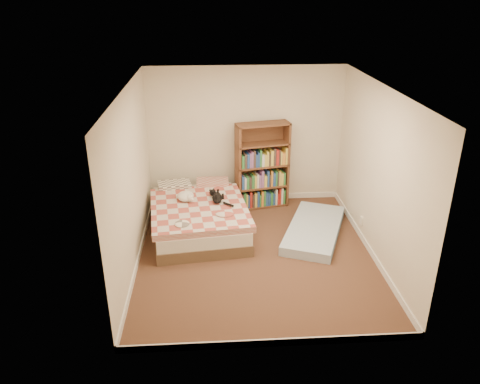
{
  "coord_description": "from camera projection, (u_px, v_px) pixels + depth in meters",
  "views": [
    {
      "loc": [
        -0.64,
        -6.08,
        3.72
      ],
      "look_at": [
        -0.21,
        0.3,
        0.9
      ],
      "focal_mm": 35.0,
      "sensor_mm": 36.0,
      "label": 1
    }
  ],
  "objects": [
    {
      "name": "white_dog",
      "position": [
        186.0,
        196.0,
        7.65
      ],
      "size": [
        0.31,
        0.33,
        0.15
      ],
      "rotation": [
        0.0,
        0.0,
        -0.12
      ],
      "color": "white",
      "rests_on": "bed"
    },
    {
      "name": "floor_mattress",
      "position": [
        314.0,
        230.0,
        7.64
      ],
      "size": [
        1.36,
        1.89,
        0.15
      ],
      "primitive_type": "cube",
      "rotation": [
        0.0,
        0.0,
        -0.38
      ],
      "color": "#749BC2",
      "rests_on": "room"
    },
    {
      "name": "bookshelf",
      "position": [
        262.0,
        176.0,
        8.46
      ],
      "size": [
        1.0,
        0.5,
        1.57
      ],
      "rotation": [
        0.0,
        0.0,
        0.21
      ],
      "color": "#502B1B",
      "rests_on": "room"
    },
    {
      "name": "black_cat",
      "position": [
        217.0,
        197.0,
        7.67
      ],
      "size": [
        0.29,
        0.62,
        0.14
      ],
      "rotation": [
        0.0,
        0.0,
        0.36
      ],
      "color": "black",
      "rests_on": "bed"
    },
    {
      "name": "room",
      "position": [
        257.0,
        181.0,
        6.61
      ],
      "size": [
        3.51,
        4.01,
        2.51
      ],
      "color": "#4A2B1F",
      "rests_on": "ground"
    },
    {
      "name": "bed",
      "position": [
        199.0,
        215.0,
        7.74
      ],
      "size": [
        1.7,
        2.21,
        0.55
      ],
      "rotation": [
        0.0,
        0.0,
        0.12
      ],
      "color": "brown",
      "rests_on": "room"
    }
  ]
}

